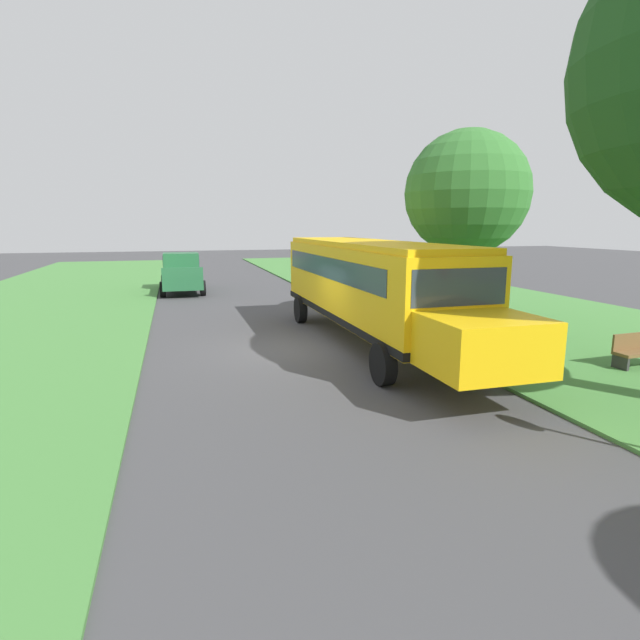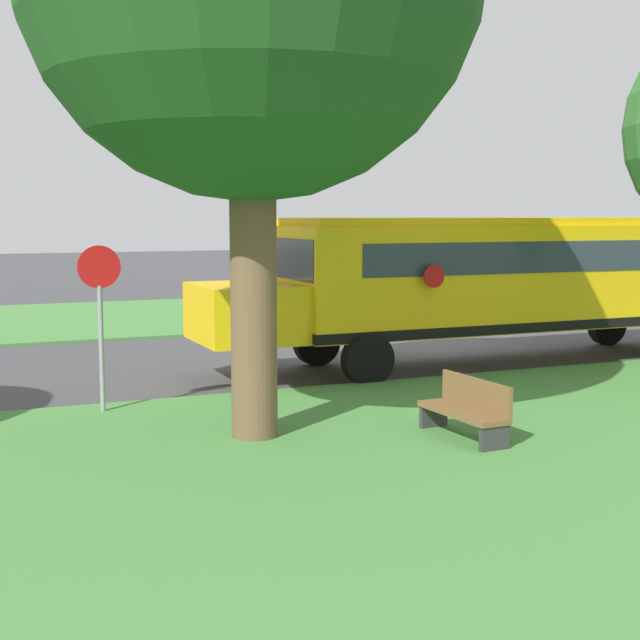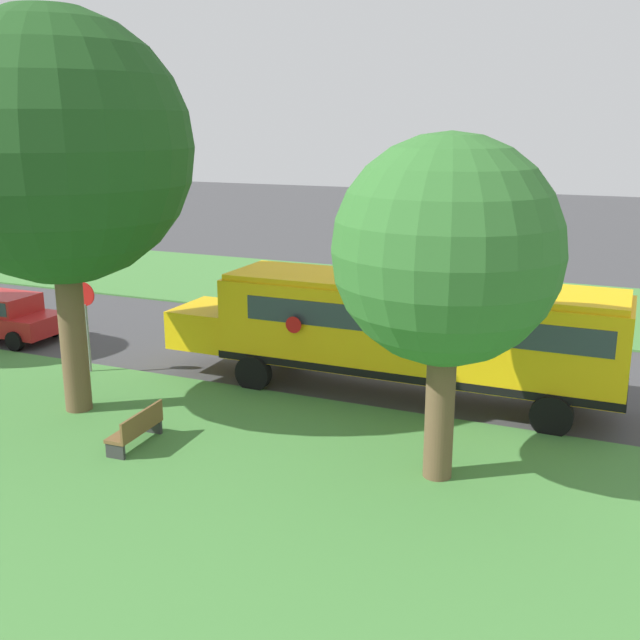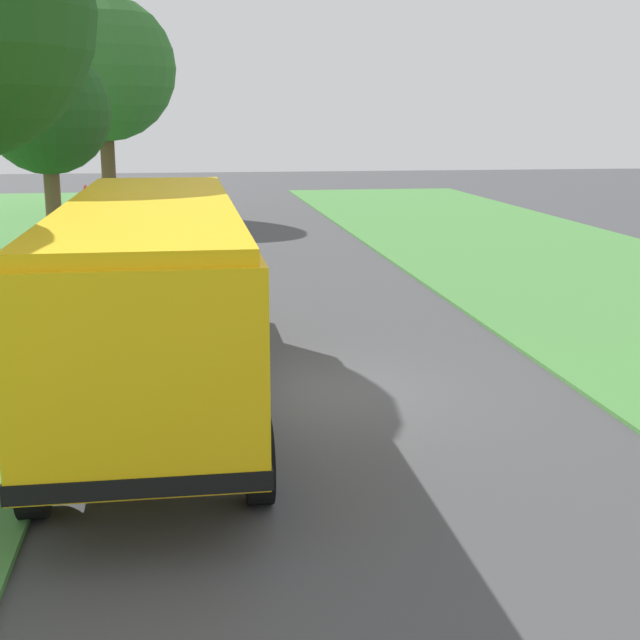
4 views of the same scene
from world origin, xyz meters
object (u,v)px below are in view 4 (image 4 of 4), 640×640
Objects in this scene: school_bus at (154,280)px; oak_tree_across_road at (99,70)px; car_red_nearest at (166,233)px; car_tan_middle at (170,208)px; oak_tree_far_end at (41,108)px; stop_sign at (87,226)px.

oak_tree_across_road is (-3.03, 28.05, 4.46)m from school_bus.
car_red_nearest is (-0.09, 14.18, -1.05)m from school_bus.
car_tan_middle is 8.81m from oak_tree_across_road.
car_tan_middle is 0.67× the size of oak_tree_far_end.
stop_sign is (1.14, -19.08, -4.65)m from oak_tree_across_road.
school_bus is at bearing -83.83° from oak_tree_across_road.
car_red_nearest is at bearing -90.00° from car_tan_middle.
school_bus is at bearing -76.66° from oak_tree_far_end.
oak_tree_far_end is at bearing -94.41° from oak_tree_across_road.
stop_sign is at bearing -75.00° from oak_tree_far_end.
car_tan_middle is 0.46× the size of oak_tree_across_road.
car_red_nearest is 1.61× the size of stop_sign.
car_tan_middle is at bearing 54.22° from oak_tree_far_end.
school_bus is 14.22m from car_red_nearest.
oak_tree_across_road is at bearing 101.96° from car_red_nearest.
oak_tree_far_end reaches higher than car_tan_middle.
oak_tree_far_end is (-3.92, 16.52, 2.70)m from school_bus.
oak_tree_far_end is at bearing -125.78° from car_tan_middle.
car_red_nearest is 5.58m from stop_sign.
oak_tree_across_road is at bearing 96.17° from school_bus.
oak_tree_across_road reaches higher than car_tan_middle.
car_red_nearest is 15.21m from oak_tree_across_road.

